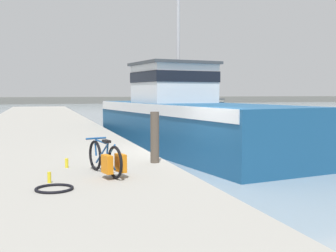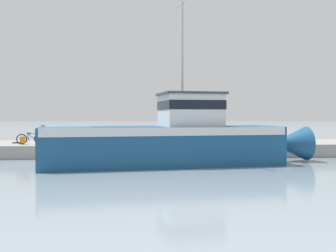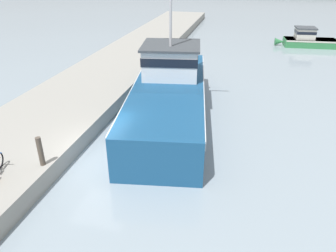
# 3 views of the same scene
# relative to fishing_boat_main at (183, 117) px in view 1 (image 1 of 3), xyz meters

# --- Properties ---
(ground_plane) EXTENTS (320.00, 320.00, 0.00)m
(ground_plane) POSITION_rel_fishing_boat_main_xyz_m (-1.75, -5.68, -1.37)
(ground_plane) COLOR #84939E
(dock_pier) EXTENTS (5.72, 80.00, 0.79)m
(dock_pier) POSITION_rel_fishing_boat_main_xyz_m (-5.77, -5.68, -0.98)
(dock_pier) COLOR gray
(dock_pier) RESTS_ON ground_plane
(far_shoreline) EXTENTS (180.00, 5.00, 1.45)m
(far_shoreline) POSITION_rel_fishing_boat_main_xyz_m (28.25, 76.63, -0.65)
(far_shoreline) COLOR slate
(far_shoreline) RESTS_ON ground_plane
(fishing_boat_main) EXTENTS (5.51, 14.57, 9.92)m
(fishing_boat_main) POSITION_rel_fishing_boat_main_xyz_m (0.00, 0.00, 0.00)
(fishing_boat_main) COLOR navy
(fishing_boat_main) RESTS_ON ground_plane
(boat_red_outer) EXTENTS (6.00, 2.41, 1.88)m
(boat_red_outer) POSITION_rel_fishing_boat_main_xyz_m (9.60, 18.97, -0.67)
(boat_red_outer) COLOR #337F47
(boat_red_outer) RESTS_ON ground_plane
(bicycle_touring) EXTENTS (0.67, 1.63, 0.70)m
(bicycle_touring) POSITION_rel_fishing_boat_main_xyz_m (-4.53, -8.58, -0.27)
(bicycle_touring) COLOR black
(bicycle_touring) RESTS_ON dock_pier
(mooring_post) EXTENTS (0.20, 0.20, 1.19)m
(mooring_post) POSITION_rel_fishing_boat_main_xyz_m (-3.24, -7.37, 0.01)
(mooring_post) COLOR #51473D
(mooring_post) RESTS_ON dock_pier
(hose_coil) EXTENTS (0.65, 0.65, 0.05)m
(hose_coil) POSITION_rel_fishing_boat_main_xyz_m (-5.59, -9.52, -0.56)
(hose_coil) COLOR black
(hose_coil) RESTS_ON dock_pier
(water_bottle_by_bike) EXTENTS (0.07, 0.07, 0.20)m
(water_bottle_by_bike) POSITION_rel_fishing_boat_main_xyz_m (-5.25, -7.44, -0.48)
(water_bottle_by_bike) COLOR yellow
(water_bottle_by_bike) RESTS_ON dock_pier
(water_bottle_on_curb) EXTENTS (0.07, 0.07, 0.20)m
(water_bottle_on_curb) POSITION_rel_fishing_boat_main_xyz_m (-5.65, -8.93, -0.49)
(water_bottle_on_curb) COLOR yellow
(water_bottle_on_curb) RESTS_ON dock_pier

